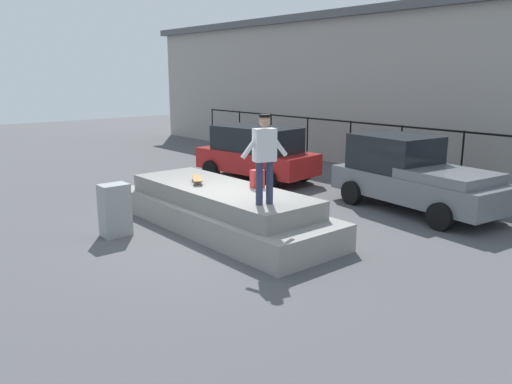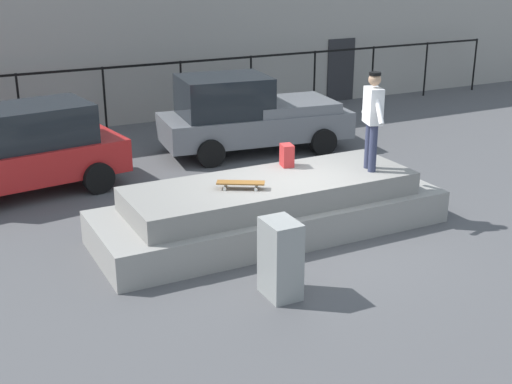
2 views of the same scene
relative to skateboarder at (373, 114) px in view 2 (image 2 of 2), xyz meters
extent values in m
plane|color=#4C4C4F|center=(-1.45, -0.03, -1.97)|extent=(60.00, 60.00, 0.00)
cube|color=gray|center=(-1.84, 0.29, -1.69)|extent=(6.15, 2.09, 0.57)
cube|color=gray|center=(-1.84, 0.29, -1.21)|extent=(5.04, 1.72, 0.39)
cylinder|color=#2D334C|center=(0.03, 0.11, -0.59)|extent=(0.14, 0.14, 0.85)
cylinder|color=#2D334C|center=(-0.03, -0.11, -0.59)|extent=(0.14, 0.14, 0.85)
cube|color=silver|center=(0.00, 0.00, 0.15)|extent=(0.35, 0.47, 0.63)
cylinder|color=silver|center=(0.07, 0.25, 0.18)|extent=(0.22, 0.46, 0.54)
cylinder|color=silver|center=(-0.07, -0.25, 0.18)|extent=(0.22, 0.46, 0.54)
sphere|color=tan|center=(0.00, 0.00, 0.61)|extent=(0.22, 0.22, 0.22)
cylinder|color=black|center=(0.00, 0.00, 0.71)|extent=(0.26, 0.26, 0.05)
cube|color=brown|center=(-2.51, 0.11, -0.90)|extent=(0.78, 0.57, 0.02)
cylinder|color=silver|center=(-2.68, 0.33, -0.98)|extent=(0.06, 0.05, 0.06)
cylinder|color=silver|center=(-2.78, 0.16, -0.98)|extent=(0.06, 0.05, 0.06)
cylinder|color=silver|center=(-2.24, 0.07, -0.98)|extent=(0.06, 0.05, 0.06)
cylinder|color=silver|center=(-2.34, -0.10, -0.98)|extent=(0.06, 0.05, 0.06)
cube|color=red|center=(-1.22, 0.86, -0.81)|extent=(0.25, 0.31, 0.41)
cube|color=#B21E1E|center=(-5.37, 4.36, -1.31)|extent=(4.28, 2.26, 0.68)
cube|color=black|center=(-5.37, 4.36, -0.58)|extent=(3.04, 1.88, 0.78)
cylinder|color=black|center=(-4.24, 5.40, -1.65)|extent=(0.66, 0.31, 0.64)
cylinder|color=black|center=(-3.99, 3.67, -1.65)|extent=(0.66, 0.31, 0.64)
cube|color=slate|center=(0.25, 4.98, -1.34)|extent=(4.73, 2.28, 0.64)
cube|color=black|center=(-0.54, 5.08, -0.55)|extent=(2.23, 1.84, 0.93)
cube|color=slate|center=(1.15, 4.88, -0.90)|extent=(2.23, 1.89, 0.24)
cylinder|color=black|center=(-1.05, 6.04, -1.65)|extent=(0.66, 0.29, 0.64)
cylinder|color=black|center=(-1.26, 4.26, -1.65)|extent=(0.66, 0.29, 0.64)
cylinder|color=black|center=(1.76, 5.71, -1.65)|extent=(0.66, 0.29, 0.64)
cylinder|color=black|center=(1.54, 3.93, -1.65)|extent=(0.66, 0.29, 0.64)
cube|color=gray|center=(-2.83, -1.82, -1.40)|extent=(0.45, 0.61, 1.15)
cylinder|color=black|center=(-4.72, 8.35, -1.08)|extent=(0.06, 0.06, 1.78)
cylinder|color=black|center=(-2.54, 8.35, -1.08)|extent=(0.06, 0.06, 1.78)
cylinder|color=black|center=(-0.36, 8.35, -1.08)|extent=(0.06, 0.06, 1.78)
cylinder|color=black|center=(1.82, 8.35, -1.08)|extent=(0.06, 0.06, 1.78)
cylinder|color=black|center=(4.00, 8.35, -1.08)|extent=(0.06, 0.06, 1.78)
cylinder|color=black|center=(6.18, 8.35, -1.08)|extent=(0.06, 0.06, 1.78)
cylinder|color=black|center=(8.37, 8.35, -1.08)|extent=(0.06, 0.06, 1.78)
cylinder|color=black|center=(10.55, 8.35, -1.08)|extent=(0.06, 0.06, 1.78)
cube|color=black|center=(-1.45, 8.35, -0.23)|extent=(24.00, 0.04, 0.06)
cube|color=gray|center=(-1.45, 13.40, 0.79)|extent=(34.18, 8.81, 5.53)
cube|color=#262628|center=(5.38, 8.98, -0.97)|extent=(1.00, 0.06, 2.00)
camera|label=1|loc=(7.23, -6.35, 1.47)|focal=35.57mm
camera|label=2|loc=(-7.12, -9.44, 2.71)|focal=47.90mm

